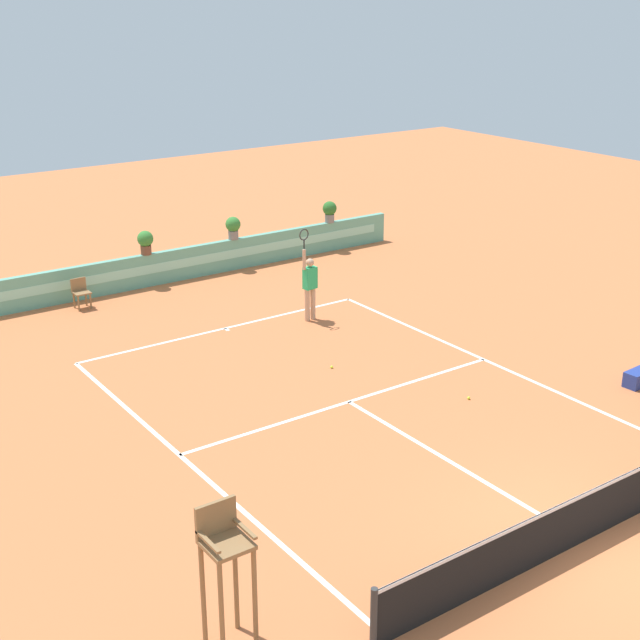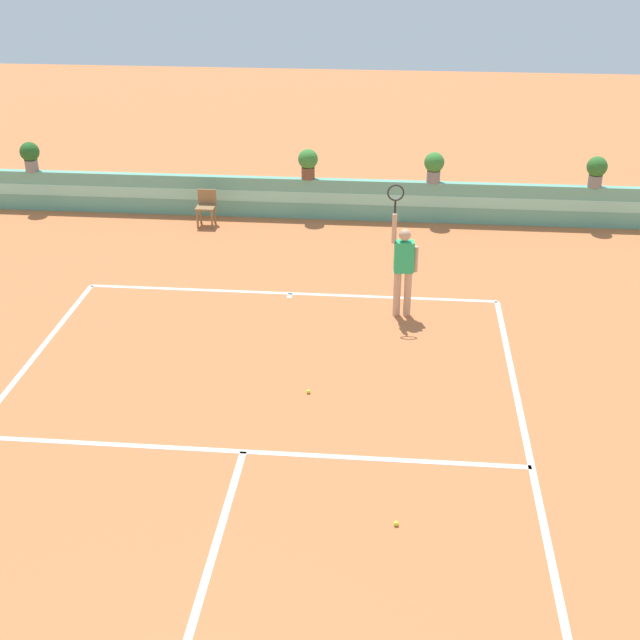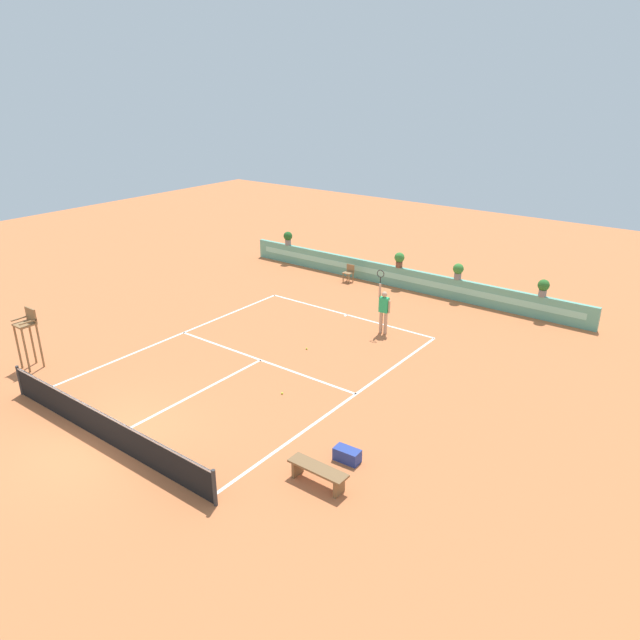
{
  "view_description": "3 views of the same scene",
  "coord_description": "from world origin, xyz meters",
  "px_view_note": "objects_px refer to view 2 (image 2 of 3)",
  "views": [
    {
      "loc": [
        -10.66,
        -7.59,
        8.47
      ],
      "look_at": [
        0.89,
        8.76,
        1.0
      ],
      "focal_mm": 49.91,
      "sensor_mm": 36.0,
      "label": 1
    },
    {
      "loc": [
        2.07,
        -3.82,
        7.31
      ],
      "look_at": [
        0.89,
        8.76,
        1.0
      ],
      "focal_mm": 48.69,
      "sensor_mm": 36.0,
      "label": 2
    },
    {
      "loc": [
        13.09,
        -7.46,
        9.28
      ],
      "look_at": [
        0.89,
        8.76,
        1.0
      ],
      "focal_mm": 33.01,
      "sensor_mm": 36.0,
      "label": 3
    }
  ],
  "objects_px": {
    "potted_plant_far_right": "(597,170)",
    "potted_plant_centre": "(308,162)",
    "potted_plant_far_left": "(30,155)",
    "tennis_player": "(403,264)",
    "ball_kid_chair": "(206,206)",
    "tennis_ball_near_baseline": "(396,524)",
    "potted_plant_right": "(434,165)",
    "tennis_ball_mid_court": "(308,392)"
  },
  "relations": [
    {
      "from": "potted_plant_right",
      "to": "potted_plant_far_left",
      "type": "bearing_deg",
      "value": 180.0
    },
    {
      "from": "potted_plant_centre",
      "to": "ball_kid_chair",
      "type": "bearing_deg",
      "value": -162.94
    },
    {
      "from": "tennis_player",
      "to": "potted_plant_right",
      "type": "bearing_deg",
      "value": 82.69
    },
    {
      "from": "potted_plant_right",
      "to": "potted_plant_far_left",
      "type": "distance_m",
      "value": 9.92
    },
    {
      "from": "ball_kid_chair",
      "to": "tennis_ball_near_baseline",
      "type": "bearing_deg",
      "value": -66.16
    },
    {
      "from": "ball_kid_chair",
      "to": "tennis_player",
      "type": "distance_m",
      "value": 6.57
    },
    {
      "from": "potted_plant_far_right",
      "to": "potted_plant_centre",
      "type": "height_order",
      "value": "same"
    },
    {
      "from": "tennis_ball_near_baseline",
      "to": "potted_plant_far_left",
      "type": "distance_m",
      "value": 14.75
    },
    {
      "from": "tennis_player",
      "to": "potted_plant_right",
      "type": "xyz_separation_m",
      "value": [
        0.68,
        5.26,
        0.36
      ]
    },
    {
      "from": "potted_plant_far_right",
      "to": "ball_kid_chair",
      "type": "bearing_deg",
      "value": -175.44
    },
    {
      "from": "tennis_player",
      "to": "potted_plant_centre",
      "type": "bearing_deg",
      "value": 113.94
    },
    {
      "from": "potted_plant_far_left",
      "to": "potted_plant_far_right",
      "type": "bearing_deg",
      "value": 0.0
    },
    {
      "from": "ball_kid_chair",
      "to": "tennis_player",
      "type": "bearing_deg",
      "value": -43.83
    },
    {
      "from": "tennis_ball_near_baseline",
      "to": "tennis_player",
      "type": "bearing_deg",
      "value": 89.99
    },
    {
      "from": "potted_plant_far_left",
      "to": "potted_plant_centre",
      "type": "bearing_deg",
      "value": 0.0
    },
    {
      "from": "tennis_ball_near_baseline",
      "to": "potted_plant_right",
      "type": "distance_m",
      "value": 11.52
    },
    {
      "from": "ball_kid_chair",
      "to": "tennis_ball_near_baseline",
      "type": "height_order",
      "value": "ball_kid_chair"
    },
    {
      "from": "ball_kid_chair",
      "to": "potted_plant_far_left",
      "type": "bearing_deg",
      "value": 170.81
    },
    {
      "from": "potted_plant_far_right",
      "to": "potted_plant_right",
      "type": "bearing_deg",
      "value": 180.0
    },
    {
      "from": "potted_plant_far_right",
      "to": "tennis_ball_near_baseline",
      "type": "bearing_deg",
      "value": -111.32
    },
    {
      "from": "potted_plant_centre",
      "to": "potted_plant_far_left",
      "type": "relative_size",
      "value": 1.0
    },
    {
      "from": "tennis_ball_near_baseline",
      "to": "potted_plant_far_left",
      "type": "height_order",
      "value": "potted_plant_far_left"
    },
    {
      "from": "potted_plant_right",
      "to": "potted_plant_far_left",
      "type": "xyz_separation_m",
      "value": [
        -9.92,
        0.0,
        0.0
      ]
    },
    {
      "from": "potted_plant_far_right",
      "to": "potted_plant_centre",
      "type": "xyz_separation_m",
      "value": [
        -6.79,
        0.0,
        0.0
      ]
    },
    {
      "from": "tennis_ball_mid_court",
      "to": "potted_plant_right",
      "type": "bearing_deg",
      "value": 75.56
    },
    {
      "from": "potted_plant_far_right",
      "to": "potted_plant_centre",
      "type": "distance_m",
      "value": 6.79
    },
    {
      "from": "tennis_player",
      "to": "potted_plant_far_right",
      "type": "xyz_separation_m",
      "value": [
        4.45,
        5.26,
        0.36
      ]
    },
    {
      "from": "tennis_ball_near_baseline",
      "to": "potted_plant_centre",
      "type": "distance_m",
      "value": 11.73
    },
    {
      "from": "ball_kid_chair",
      "to": "potted_plant_far_right",
      "type": "distance_m",
      "value": 9.25
    },
    {
      "from": "tennis_player",
      "to": "tennis_ball_mid_court",
      "type": "bearing_deg",
      "value": -115.75
    },
    {
      "from": "ball_kid_chair",
      "to": "potted_plant_far_right",
      "type": "height_order",
      "value": "potted_plant_far_right"
    },
    {
      "from": "potted_plant_centre",
      "to": "potted_plant_far_left",
      "type": "distance_m",
      "value": 6.91
    },
    {
      "from": "tennis_player",
      "to": "tennis_ball_mid_court",
      "type": "height_order",
      "value": "tennis_player"
    },
    {
      "from": "tennis_player",
      "to": "potted_plant_far_left",
      "type": "distance_m",
      "value": 10.64
    },
    {
      "from": "tennis_ball_mid_court",
      "to": "tennis_player",
      "type": "bearing_deg",
      "value": 64.25
    },
    {
      "from": "tennis_ball_near_baseline",
      "to": "potted_plant_far_right",
      "type": "xyz_separation_m",
      "value": [
        4.45,
        11.41,
        1.38
      ]
    },
    {
      "from": "ball_kid_chair",
      "to": "potted_plant_far_left",
      "type": "distance_m",
      "value": 4.68
    },
    {
      "from": "tennis_ball_mid_court",
      "to": "potted_plant_right",
      "type": "relative_size",
      "value": 0.09
    },
    {
      "from": "potted_plant_centre",
      "to": "potted_plant_far_left",
      "type": "xyz_separation_m",
      "value": [
        -6.91,
        0.0,
        0.0
      ]
    },
    {
      "from": "ball_kid_chair",
      "to": "potted_plant_far_right",
      "type": "xyz_separation_m",
      "value": [
        9.17,
        0.73,
        0.93
      ]
    },
    {
      "from": "tennis_ball_mid_court",
      "to": "potted_plant_far_right",
      "type": "distance_m",
      "value": 10.28
    },
    {
      "from": "ball_kid_chair",
      "to": "tennis_ball_mid_court",
      "type": "bearing_deg",
      "value": -66.67
    }
  ]
}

